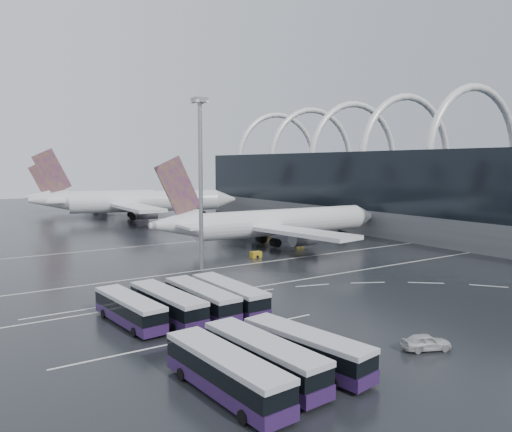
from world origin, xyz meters
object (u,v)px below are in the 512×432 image
bus_row_near_b (167,304)px  floodlight_mast (200,163)px  bus_row_near_a (129,309)px  gse_cart_belly_a (299,242)px  bus_row_near_c (201,299)px  airliner_gate_c (98,198)px  bus_row_near_d (229,295)px  van_curve_b (426,342)px  gse_cart_belly_c (256,254)px  airliner_main (272,223)px  gse_cart_belly_e (265,235)px  airliner_gate_b (135,202)px  bus_row_far_b (264,357)px  bus_row_far_c (306,348)px  gse_cart_belly_b (300,236)px  bus_row_far_a (226,372)px

bus_row_near_b → floodlight_mast: (15.22, 21.73, 15.48)m
bus_row_near_a → gse_cart_belly_a: bearing=-61.8°
bus_row_near_a → bus_row_near_c: bearing=-102.4°
airliner_gate_c → bus_row_near_d: 136.36m
van_curve_b → gse_cart_belly_c: (11.75, 46.68, -0.21)m
gse_cart_belly_a → airliner_gate_c: bearing=97.7°
airliner_main → gse_cart_belly_e: airliner_main is taller
airliner_gate_b → bus_row_near_d: size_ratio=4.69×
bus_row_far_b → van_curve_b: 16.28m
airliner_gate_b → bus_row_near_a: (-34.98, -96.35, -3.72)m
bus_row_near_d → gse_cart_belly_c: 33.11m
airliner_gate_c → van_curve_b: (-13.59, -155.28, -3.68)m
bus_row_near_a → van_curve_b: size_ratio=2.80×
bus_row_far_b → gse_cart_belly_c: (27.70, 43.58, -1.20)m
airliner_gate_b → bus_row_near_b: size_ratio=4.67×
bus_row_near_b → bus_row_far_c: size_ratio=1.02×
gse_cart_belly_c → gse_cart_belly_b: bearing=33.5°
van_curve_b → gse_cart_belly_e: (27.46, 66.76, -0.22)m
bus_row_near_b → gse_cart_belly_b: bearing=-55.9°
airliner_gate_c → bus_row_far_a: bearing=-93.9°
bus_row_far_b → gse_cart_belly_a: (43.21, 50.65, -1.19)m
airliner_gate_c → bus_row_far_c: (-25.39, -152.39, -2.74)m
airliner_gate_c → airliner_main: bearing=-76.7°
gse_cart_belly_a → gse_cart_belly_e: size_ratio=1.02×
bus_row_near_b → gse_cart_belly_e: (43.83, 45.42, -1.21)m
airliner_gate_b → gse_cart_belly_a: airliner_gate_b is taller
floodlight_mast → gse_cart_belly_a: floodlight_mast is taller
bus_row_far_a → gse_cart_belly_c: bearing=-39.3°
bus_row_near_c → bus_row_far_b: size_ratio=0.99×
airliner_gate_b → gse_cart_belly_a: bearing=-65.6°
bus_row_far_c → airliner_gate_c: bearing=-18.9°
bus_row_near_a → bus_row_far_c: 21.03m
bus_row_near_c → floodlight_mast: floodlight_mast is taller
gse_cart_belly_a → gse_cart_belly_b: size_ratio=1.03×
airliner_main → floodlight_mast: size_ratio=2.00×
floodlight_mast → gse_cart_belly_b: bearing=27.4°
gse_cart_belly_a → bus_row_far_a: bearing=-132.5°
bus_row_near_d → van_curve_b: bearing=-157.9°
airliner_gate_c → floodlight_mast: floodlight_mast is taller
bus_row_near_c → van_curve_b: size_ratio=2.92×
airliner_gate_c → bus_row_near_b: (-29.97, -133.94, -2.69)m
bus_row_near_a → gse_cart_belly_c: 40.45m
bus_row_far_b → gse_cart_belly_c: 51.65m
bus_row_near_a → gse_cart_belly_e: bus_row_near_a is taller
airliner_main → airliner_gate_c: 99.49m
gse_cart_belly_a → bus_row_far_c: bearing=-127.5°
bus_row_far_c → gse_cart_belly_c: size_ratio=6.43×
bus_row_far_b → gse_cart_belly_e: bearing=-38.7°
gse_cart_belly_a → bus_row_near_b: bearing=-143.4°
airliner_gate_b → bus_row_far_c: (-26.42, -115.56, -3.68)m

